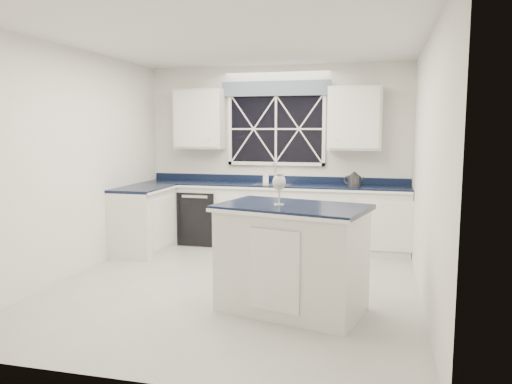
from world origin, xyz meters
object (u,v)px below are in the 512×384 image
(dishwasher, at_px, (203,216))
(faucet, at_px, (275,172))
(island, at_px, (292,258))
(soap_bottle, at_px, (266,176))
(wine_glass, at_px, (279,183))
(kettle, at_px, (354,179))

(dishwasher, bearing_deg, faucet, 10.02)
(island, height_order, soap_bottle, soap_bottle)
(faucet, bearing_deg, wine_glass, -77.29)
(wine_glass, bearing_deg, dishwasher, 123.75)
(kettle, bearing_deg, faucet, -168.35)
(kettle, xyz_separation_m, wine_glass, (-0.57, -2.57, 0.20))
(faucet, relative_size, soap_bottle, 1.63)
(island, relative_size, wine_glass, 5.18)
(island, distance_m, wine_glass, 0.73)
(dishwasher, xyz_separation_m, kettle, (2.29, -0.01, 0.63))
(dishwasher, height_order, kettle, kettle)
(wine_glass, distance_m, soap_bottle, 2.92)
(island, height_order, wine_glass, wine_glass)
(dishwasher, xyz_separation_m, wine_glass, (1.73, -2.58, 0.83))
(faucet, distance_m, island, 2.91)
(faucet, bearing_deg, soap_bottle, 170.33)
(kettle, relative_size, wine_glass, 0.98)
(faucet, bearing_deg, dishwasher, -169.98)
(island, bearing_deg, soap_bottle, 121.56)
(dishwasher, relative_size, faucet, 2.72)
(island, distance_m, soap_bottle, 2.97)
(island, bearing_deg, faucet, 118.86)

